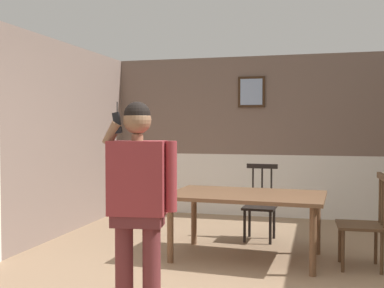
# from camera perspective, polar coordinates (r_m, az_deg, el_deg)

# --- Properties ---
(room_back_partition) EXTENTS (5.27, 0.17, 2.62)m
(room_back_partition) POSITION_cam_1_polar(r_m,az_deg,el_deg) (7.87, 9.21, 0.54)
(room_back_partition) COLOR #756056
(room_back_partition) RESTS_ON ground_plane
(dining_table) EXTENTS (1.75, 1.13, 0.73)m
(dining_table) POSITION_cam_1_polar(r_m,az_deg,el_deg) (5.36, 6.56, -6.75)
(dining_table) COLOR brown
(dining_table) RESTS_ON ground_plane
(chair_near_window) EXTENTS (0.48, 0.48, 0.99)m
(chair_near_window) POSITION_cam_1_polar(r_m,az_deg,el_deg) (5.30, 19.99, -8.91)
(chair_near_window) COLOR #513823
(chair_near_window) RESTS_ON ground_plane
(chair_by_doorway) EXTENTS (0.43, 0.43, 0.98)m
(chair_by_doorway) POSITION_cam_1_polar(r_m,az_deg,el_deg) (6.28, 8.19, -7.21)
(chair_by_doorway) COLOR black
(chair_by_doorway) RESTS_ON ground_plane
(person_figure) EXTENTS (0.58, 0.30, 1.67)m
(person_figure) POSITION_cam_1_polar(r_m,az_deg,el_deg) (3.68, -6.46, -5.93)
(person_figure) COLOR brown
(person_figure) RESTS_ON ground_plane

